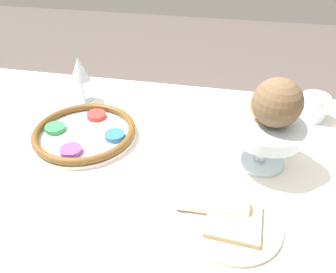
{
  "coord_description": "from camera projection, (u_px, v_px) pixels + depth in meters",
  "views": [
    {
      "loc": [
        0.19,
        -0.59,
        1.3
      ],
      "look_at": [
        0.05,
        0.08,
        0.81
      ],
      "focal_mm": 35.0,
      "sensor_mm": 36.0,
      "label": 1
    }
  ],
  "objects": [
    {
      "name": "napkin_roll",
      "position": [
        212.0,
        205.0,
        0.68
      ],
      "size": [
        0.15,
        0.04,
        0.04
      ],
      "color": "white",
      "rests_on": "dining_table"
    },
    {
      "name": "cup_near",
      "position": [
        314.0,
        107.0,
        0.97
      ],
      "size": [
        0.08,
        0.08,
        0.08
      ],
      "color": "silver",
      "rests_on": "dining_table"
    },
    {
      "name": "spoon",
      "position": [
        207.0,
        225.0,
        0.66
      ],
      "size": [
        0.16,
        0.07,
        0.01
      ],
      "color": "silver",
      "rests_on": "dining_table"
    },
    {
      "name": "wine_glass",
      "position": [
        79.0,
        71.0,
        1.02
      ],
      "size": [
        0.06,
        0.06,
        0.15
      ],
      "color": "silver",
      "rests_on": "dining_table"
    },
    {
      "name": "seder_plate",
      "position": [
        85.0,
        132.0,
        0.9
      ],
      "size": [
        0.28,
        0.28,
        0.03
      ],
      "color": "silver",
      "rests_on": "dining_table"
    },
    {
      "name": "coconut",
      "position": [
        277.0,
        103.0,
        0.72
      ],
      "size": [
        0.11,
        0.11,
        0.11
      ],
      "color": "brown",
      "rests_on": "fruit_stand"
    },
    {
      "name": "dining_table",
      "position": [
        148.0,
        257.0,
        1.04
      ],
      "size": [
        1.48,
        0.89,
        0.77
      ],
      "color": "silver",
      "rests_on": "ground_plane"
    },
    {
      "name": "orange_fruit",
      "position": [
        267.0,
        105.0,
        0.75
      ],
      "size": [
        0.08,
        0.08,
        0.08
      ],
      "color": "orange",
      "rests_on": "fruit_stand"
    },
    {
      "name": "fruit_stand",
      "position": [
        265.0,
        133.0,
        0.77
      ],
      "size": [
        0.18,
        0.18,
        0.12
      ],
      "color": "silver",
      "rests_on": "dining_table"
    },
    {
      "name": "bread_plate",
      "position": [
        233.0,
        222.0,
        0.66
      ],
      "size": [
        0.2,
        0.2,
        0.02
      ],
      "color": "beige",
      "rests_on": "dining_table"
    }
  ]
}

